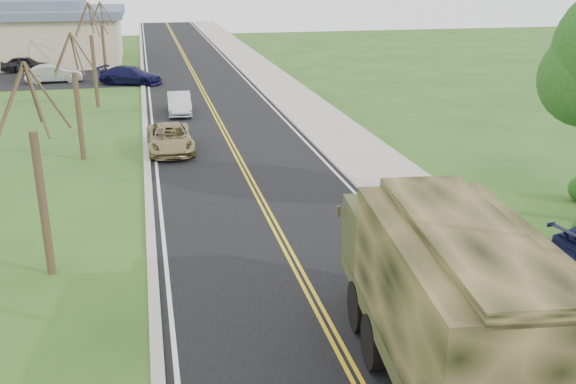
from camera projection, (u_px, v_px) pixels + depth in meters
name	position (u px, v px, depth m)	size (l,w,h in m)	color
road	(200.00, 86.00, 47.64)	(8.00, 120.00, 0.01)	black
curb_right	(255.00, 84.00, 48.47)	(0.30, 120.00, 0.12)	#9E998E
sidewalk_right	(278.00, 83.00, 48.83)	(3.20, 120.00, 0.10)	#9E998E
curb_left	(143.00, 88.00, 46.77)	(0.30, 120.00, 0.10)	#9E998E
bare_tree_a	(40.00, 187.00, 17.71)	(1.93, 2.26, 6.08)	#38281C
bare_tree_b	(78.00, 106.00, 28.81)	(1.83, 2.14, 5.73)	#38281C
bare_tree_c	(94.00, 63.00, 39.76)	(2.04, 2.39, 6.42)	#38281C
bare_tree_d	(103.00, 45.00, 50.89)	(1.88, 2.20, 5.91)	#38281C
commercial_building	(6.00, 34.00, 58.18)	(25.50, 21.50, 5.65)	tan
military_truck	(448.00, 292.00, 12.76)	(3.61, 8.18, 3.95)	black
suv_champagne	(170.00, 138.00, 30.67)	(2.11, 4.58, 1.27)	#8C7E4F
sedan_silver	(179.00, 103.00, 38.52)	(1.35, 3.86, 1.27)	#BDBCC2
lot_car_dark	(27.00, 64.00, 53.83)	(1.61, 3.99, 1.36)	black
lot_car_silver	(54.00, 74.00, 49.05)	(1.45, 4.17, 1.37)	#AFB0B4
lot_car_navy	(131.00, 75.00, 48.23)	(1.93, 4.75, 1.38)	black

